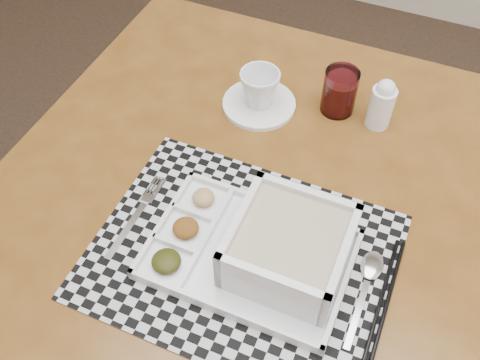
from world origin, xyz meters
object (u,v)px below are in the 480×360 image
dining_table (270,228)px  serving_tray (276,249)px  creamer_bottle (382,104)px  juice_glass (339,93)px  cup (260,88)px

dining_table → serving_tray: serving_tray is taller
serving_tray → creamer_bottle: size_ratio=2.93×
serving_tray → juice_glass: bearing=91.9°
cup → juice_glass: 0.16m
dining_table → serving_tray: (0.05, -0.11, 0.12)m
creamer_bottle → cup: bearing=-168.9°
juice_glass → dining_table: bearing=-97.0°
cup → creamer_bottle: size_ratio=0.74×
cup → juice_glass: size_ratio=0.86×
serving_tray → cup: bearing=116.0°
dining_table → juice_glass: 0.30m
cup → juice_glass: juice_glass is taller
juice_glass → creamer_bottle: size_ratio=0.86×
juice_glass → serving_tray: bearing=-88.1°
dining_table → juice_glass: size_ratio=10.74×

